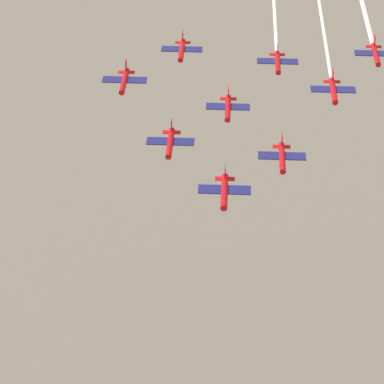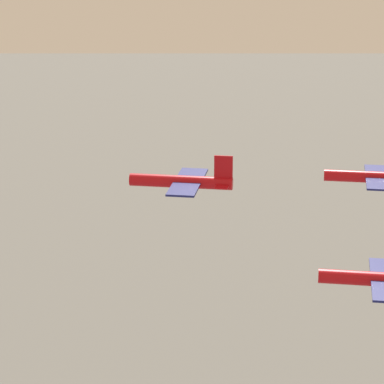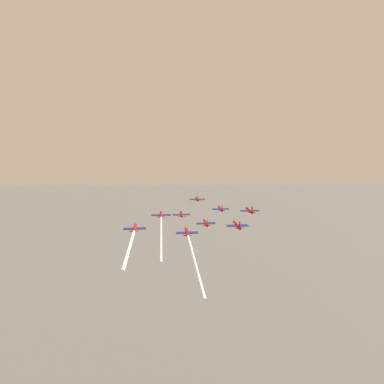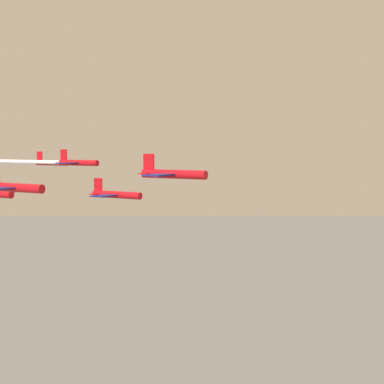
{
  "view_description": "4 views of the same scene",
  "coord_description": "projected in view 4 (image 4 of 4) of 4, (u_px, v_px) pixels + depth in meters",
  "views": [
    {
      "loc": [
        143.38,
        -19.65,
        205.7
      ],
      "look_at": [
        42.22,
        42.13,
        122.71
      ],
      "focal_mm": 85.0,
      "sensor_mm": 36.0,
      "label": 1
    },
    {
      "loc": [
        78.88,
        111.39,
        147.03
      ],
      "look_at": [
        46.16,
        42.77,
        123.71
      ],
      "focal_mm": 85.0,
      "sensor_mm": 36.0,
      "label": 2
    },
    {
      "loc": [
        -70.53,
        147.9,
        158.4
      ],
      "look_at": [
        55.29,
        41.85,
        127.82
      ],
      "focal_mm": 28.0,
      "sensor_mm": 36.0,
      "label": 3
    },
    {
      "loc": [
        45.92,
        -19.18,
        128.53
      ],
      "look_at": [
        49.95,
        40.64,
        123.52
      ],
      "focal_mm": 50.0,
      "sensor_mm": 36.0,
      "label": 4
    }
  ],
  "objects": [
    {
      "name": "jet_0",
      "position": [
        171.0,
        174.0,
        63.87
      ],
      "size": [
        8.23,
        8.09,
        2.95
      ],
      "rotation": [
        0.0,
        0.0,
        4.11
      ],
      "color": "#B20C14"
    },
    {
      "name": "jet_1",
      "position": [
        115.0,
        194.0,
        80.68
      ],
      "size": [
        8.23,
        8.09,
        2.95
      ],
      "rotation": [
        0.0,
        0.0,
        4.11
      ],
      "color": "#B20C14"
    },
    {
      "name": "jet_2",
      "position": [
        14.0,
        187.0,
        64.02
      ],
      "size": [
        8.23,
        8.09,
        2.95
      ],
      "rotation": [
        0.0,
        0.0,
        4.11
      ],
      "color": "#B20C14"
    },
    {
      "name": "jet_3",
      "position": [
        77.0,
        163.0,
        96.81
      ],
      "size": [
        8.23,
        8.09,
        2.95
      ],
      "rotation": [
        0.0,
        0.0,
        4.11
      ],
      "color": "#B20C14"
    },
    {
      "name": "jet_6",
      "position": [
        51.0,
        163.0,
        113.34
      ],
      "size": [
        8.23,
        8.09,
        2.95
      ],
      "rotation": [
        0.0,
        0.0,
        4.11
      ],
      "color": "#B20C14"
    }
  ]
}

